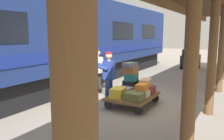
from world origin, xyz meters
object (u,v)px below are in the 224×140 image
at_px(suitcase_burgundy_valise, 147,90).
at_px(suitcase_teal_softside, 131,77).
at_px(suitcase_cream_canvas, 141,93).
at_px(porter_by_door, 98,70).
at_px(train_car, 51,40).
at_px(suitcase_black_hardshell, 132,82).
at_px(suitcase_gray_aluminum, 125,91).
at_px(suitcase_navy_fabric, 131,88).
at_px(suitcase_yellow_case, 118,93).
at_px(baggage_tug, 191,59).
at_px(suitcase_olive_duffel, 135,96).
at_px(porter_in_overalls, 108,76).
at_px(suitcase_brown_leather, 131,70).
at_px(suitcase_tan_vintage, 145,83).
at_px(suitcase_orange_carryall, 142,87).
at_px(luggage_cart, 133,97).
at_px(suitcase_slate_roller, 130,65).

xyz_separation_m(suitcase_burgundy_valise, suitcase_teal_softside, (0.56, 0.01, 0.37)).
distance_m(suitcase_cream_canvas, porter_by_door, 2.24).
height_order(train_car, suitcase_cream_canvas, train_car).
height_order(suitcase_black_hardshell, porter_by_door, porter_by_door).
xyz_separation_m(suitcase_gray_aluminum, suitcase_navy_fabric, (0.00, -0.48, 0.00)).
height_order(suitcase_yellow_case, baggage_tug, baggage_tug).
bearing_deg(porter_by_door, suitcase_olive_duffel, 150.56).
relative_size(suitcase_navy_fabric, porter_in_overalls, 0.30).
height_order(train_car, suitcase_burgundy_valise, train_car).
bearing_deg(train_car, suitcase_yellow_case, 166.79).
relative_size(suitcase_cream_canvas, suitcase_brown_leather, 1.12).
bearing_deg(suitcase_teal_softside, porter_in_overalls, 52.60).
xyz_separation_m(suitcase_tan_vintage, porter_in_overalls, (1.04, 0.65, 0.24)).
height_order(suitcase_cream_canvas, porter_by_door, porter_by_door).
xyz_separation_m(suitcase_olive_duffel, suitcase_black_hardshell, (0.55, -0.94, 0.18)).
xyz_separation_m(suitcase_navy_fabric, suitcase_orange_carryall, (-0.60, 0.47, 0.19)).
distance_m(suitcase_cream_canvas, suitcase_tan_vintage, 0.51).
xyz_separation_m(train_car, luggage_cart, (-3.84, 0.36, -1.77)).
bearing_deg(suitcase_teal_softside, suitcase_orange_carryall, 142.08).
distance_m(suitcase_olive_duffel, suitcase_gray_aluminum, 0.74).
distance_m(suitcase_gray_aluminum, porter_by_door, 1.73).
relative_size(suitcase_cream_canvas, porter_by_door, 0.26).
height_order(luggage_cart, porter_in_overalls, porter_in_overalls).
bearing_deg(suitcase_brown_leather, suitcase_cream_canvas, 142.32).
height_order(suitcase_olive_duffel, porter_by_door, porter_by_door).
relative_size(train_car, porter_by_door, 11.78).
height_order(suitcase_black_hardshell, suitcase_tan_vintage, suitcase_tan_vintage).
distance_m(porter_in_overalls, baggage_tug, 9.40).
height_order(suitcase_orange_carryall, porter_in_overalls, porter_in_overalls).
relative_size(suitcase_navy_fabric, porter_by_door, 0.30).
xyz_separation_m(suitcase_brown_leather, porter_in_overalls, (0.50, 0.65, -0.14)).
relative_size(suitcase_navy_fabric, suitcase_tan_vintage, 1.00).
bearing_deg(suitcase_brown_leather, suitcase_tan_vintage, -179.87).
xyz_separation_m(suitcase_gray_aluminum, suitcase_black_hardshell, (-0.02, -0.46, 0.19)).
bearing_deg(suitcase_burgundy_valise, suitcase_slate_roller, 2.98).
relative_size(suitcase_gray_aluminum, suitcase_black_hardshell, 1.07).
height_order(suitcase_olive_duffel, suitcase_teal_softside, suitcase_teal_softside).
height_order(suitcase_olive_duffel, suitcase_orange_carryall, suitcase_orange_carryall).
bearing_deg(suitcase_teal_softside, suitcase_olive_duffel, 120.74).
bearing_deg(suitcase_cream_canvas, suitcase_gray_aluminum, 0.00).
height_order(luggage_cart, suitcase_olive_duffel, suitcase_olive_duffel).
distance_m(suitcase_burgundy_valise, baggage_tug, 8.69).
distance_m(suitcase_cream_canvas, baggage_tug, 9.17).
distance_m(suitcase_cream_canvas, porter_in_overalls, 1.20).
xyz_separation_m(suitcase_gray_aluminum, suitcase_teal_softside, (-0.00, -0.47, 0.38)).
xyz_separation_m(suitcase_gray_aluminum, suitcase_yellow_case, (0.00, 0.48, 0.04)).
xyz_separation_m(suitcase_yellow_case, suitcase_slate_roller, (0.04, -0.92, 0.76)).
distance_m(luggage_cart, baggage_tug, 9.17).
xyz_separation_m(luggage_cart, suitcase_tan_vintage, (-0.25, -0.45, 0.40)).
bearing_deg(suitcase_yellow_case, suitcase_tan_vintage, -119.81).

